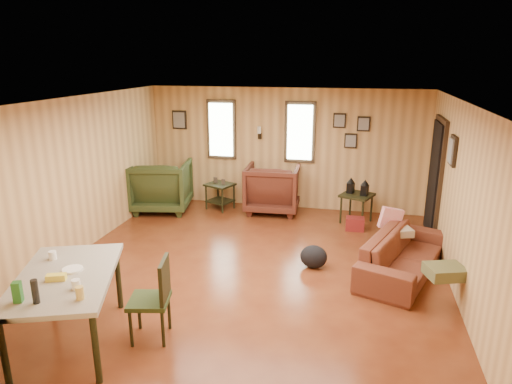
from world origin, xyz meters
TOP-DOWN VIEW (x-y plane):
  - room at (0.17, 0.27)m, footprint 5.54×6.04m
  - sofa at (2.14, 0.34)m, footprint 1.22×2.05m
  - recliner_brown at (-0.17, 2.65)m, footprint 1.06×1.00m
  - recliner_green at (-2.34, 2.23)m, footprint 1.24×1.19m
  - end_table at (-1.23, 2.55)m, footprint 0.65×0.62m
  - side_table at (1.46, 2.34)m, footprint 0.69×0.69m
  - cooler at (1.45, 1.94)m, footprint 0.33×0.24m
  - backpack at (0.89, 0.25)m, footprint 0.44×0.35m
  - sofa_pillows at (2.28, 0.17)m, footprint 1.01×1.88m
  - dining_table at (-1.43, -2.18)m, footprint 1.43×1.80m
  - dining_chair at (-0.59, -1.86)m, footprint 0.50×0.50m

SIDE VIEW (x-z plane):
  - cooler at x=1.45m, z-range 0.00..0.23m
  - backpack at x=0.89m, z-range 0.00..0.34m
  - end_table at x=-1.23m, z-range 0.04..0.68m
  - sofa at x=2.14m, z-range 0.00..0.77m
  - sofa_pillows at x=2.28m, z-range 0.32..0.70m
  - dining_chair at x=-0.59m, z-range 0.06..0.98m
  - recliner_brown at x=-0.17m, z-range 0.00..1.05m
  - recliner_green at x=-2.34m, z-range 0.00..1.11m
  - side_table at x=1.46m, z-range 0.15..0.99m
  - dining_table at x=-1.43m, z-range 0.22..1.25m
  - room at x=0.17m, z-range -0.02..2.43m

